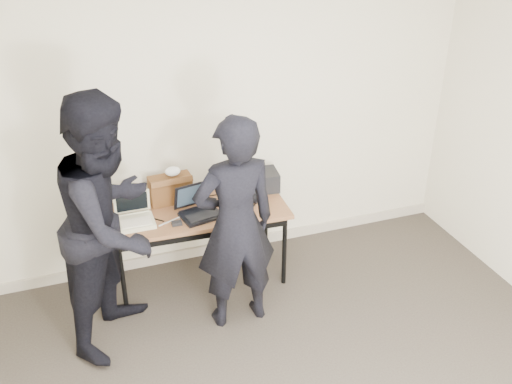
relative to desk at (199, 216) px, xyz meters
name	(u,v)px	position (x,y,z in m)	size (l,w,h in m)	color
room	(337,264)	(0.33, -1.86, 0.69)	(4.60, 4.60, 2.80)	#3A332C
desk	(199,216)	(0.00, 0.00, 0.00)	(1.53, 0.72, 0.72)	brown
laptop_beige	(135,217)	(-0.53, -0.02, 0.11)	(0.29, 0.29, 0.24)	beige
laptop_center	(198,208)	(-0.01, -0.05, 0.12)	(0.38, 0.37, 0.25)	black
laptop_right	(248,188)	(0.50, 0.15, 0.11)	(0.39, 0.39, 0.21)	black
leather_satchel	(171,188)	(-0.18, 0.23, 0.19)	(0.37, 0.20, 0.25)	#5B3517
tissue	(173,171)	(-0.15, 0.23, 0.34)	(0.13, 0.10, 0.08)	white
equipment_box	(261,180)	(0.63, 0.19, 0.14)	(0.30, 0.25, 0.17)	black
power_brick	(177,223)	(-0.22, -0.17, 0.07)	(0.08, 0.05, 0.03)	black
cables	(204,209)	(0.05, 0.00, 0.06)	(1.15, 0.41, 0.01)	silver
person_typist	(235,225)	(0.15, -0.58, 0.22)	(0.64, 0.42, 1.77)	black
person_observer	(111,223)	(-0.74, -0.42, 0.33)	(0.96, 0.75, 1.98)	black
baseboard	(225,246)	(0.33, 0.38, -0.61)	(4.50, 0.03, 0.10)	#BAAE9A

